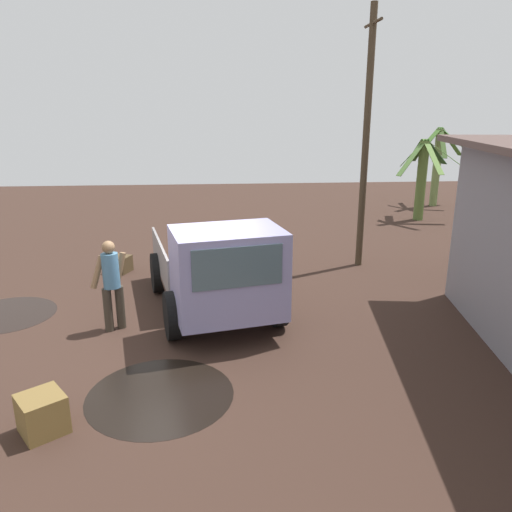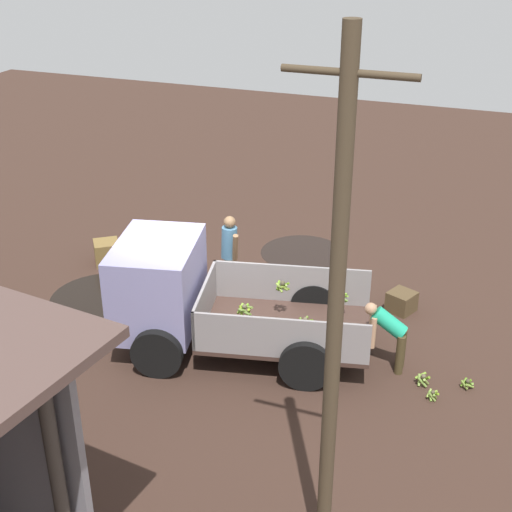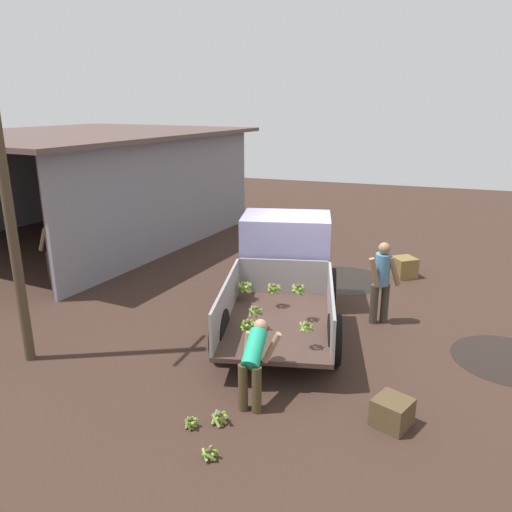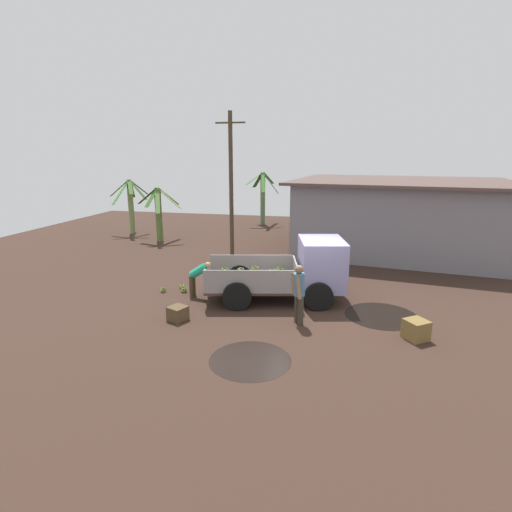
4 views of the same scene
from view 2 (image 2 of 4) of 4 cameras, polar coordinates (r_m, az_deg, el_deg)
name	(u,v)px [view 2 (image 2 of 4)]	position (r m, az deg, el deg)	size (l,w,h in m)	color
ground	(195,326)	(13.47, -4.90, -5.57)	(36.00, 36.00, 0.00)	#38261E
mud_patch_0	(103,297)	(14.66, -12.13, -3.26)	(2.11, 2.11, 0.01)	black
mud_patch_1	(303,253)	(16.18, 3.75, 0.27)	(1.90, 1.90, 0.01)	black
cargo_truck	(185,294)	(12.42, -5.71, -3.04)	(4.65, 2.85, 1.98)	#422E26
utility_pole	(335,328)	(7.35, 6.31, -5.76)	(1.23, 0.17, 6.25)	#443626
person_foreground_visitor	(230,252)	(14.07, -2.12, 0.35)	(0.51, 0.66, 1.69)	#3A3127
person_worker_loading	(389,332)	(12.12, 10.63, -5.96)	(0.74, 0.59, 1.20)	#443820
banana_bunch_on_ground_0	(433,394)	(11.88, 13.94, -10.70)	(0.21, 0.19, 0.17)	#4D4532
banana_bunch_on_ground_1	(467,383)	(12.28, 16.55, -9.73)	(0.23, 0.22, 0.17)	#423B2B
banana_bunch_on_ground_2	(423,379)	(12.15, 13.20, -9.55)	(0.27, 0.25, 0.21)	brown
wooden_crate_0	(402,302)	(14.08, 11.56, -3.60)	(0.47, 0.47, 0.40)	#4F3D25
wooden_crate_1	(107,252)	(15.92, -11.84, 0.29)	(0.52, 0.52, 0.51)	brown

